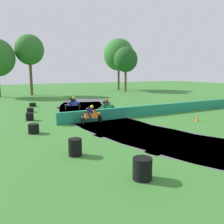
% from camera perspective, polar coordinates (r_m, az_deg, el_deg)
% --- Properties ---
extents(ground_plane, '(120.00, 120.00, 0.00)m').
position_cam_1_polar(ground_plane, '(18.92, -2.42, -1.99)').
color(ground_plane, '#38752D').
extents(track_asphalt, '(10.05, 31.77, 0.01)m').
position_cam_1_polar(track_asphalt, '(19.43, 0.65, -1.65)').
color(track_asphalt, '#515156').
rests_on(track_asphalt, ground).
extents(safety_barrier, '(18.89, 0.92, 0.90)m').
position_cam_1_polar(safety_barrier, '(21.90, 11.18, 0.64)').
color(safety_barrier, '#1E8466').
rests_on(safety_barrier, ground).
extents(motorcycle_lead_blue, '(1.71, 0.96, 1.43)m').
position_cam_1_polar(motorcycle_lead_blue, '(24.38, -9.34, 2.09)').
color(motorcycle_lead_blue, black).
rests_on(motorcycle_lead_blue, ground).
extents(motorcycle_chase_green, '(1.71, 0.92, 1.42)m').
position_cam_1_polar(motorcycle_chase_green, '(21.97, -1.15, 1.34)').
color(motorcycle_chase_green, black).
rests_on(motorcycle_chase_green, ground).
extents(motorcycle_trailing_orange, '(1.68, 0.79, 1.43)m').
position_cam_1_polar(motorcycle_trailing_orange, '(17.77, -4.88, -0.66)').
color(motorcycle_trailing_orange, black).
rests_on(motorcycle_trailing_orange, ground).
extents(tire_stack_near, '(0.71, 0.71, 0.40)m').
position_cam_1_polar(tire_stack_near, '(27.75, -18.65, 1.69)').
color(tire_stack_near, black).
rests_on(tire_stack_near, ground).
extents(tire_stack_mid_a, '(0.64, 0.64, 0.40)m').
position_cam_1_polar(tire_stack_mid_a, '(23.96, -19.16, 0.45)').
color(tire_stack_mid_a, black).
rests_on(tire_stack_mid_a, ground).
extents(tire_stack_mid_b, '(0.61, 0.61, 0.60)m').
position_cam_1_polar(tire_stack_mid_b, '(19.89, -19.27, -1.08)').
color(tire_stack_mid_b, black).
rests_on(tire_stack_mid_b, ground).
extents(tire_stack_far, '(0.68, 0.68, 0.60)m').
position_cam_1_polar(tire_stack_far, '(15.68, -18.43, -3.85)').
color(tire_stack_far, black).
rests_on(tire_stack_far, ground).
extents(tire_stack_extra_a, '(0.63, 0.63, 0.80)m').
position_cam_1_polar(tire_stack_extra_a, '(11.15, -8.90, -8.40)').
color(tire_stack_extra_a, black).
rests_on(tire_stack_extra_a, ground).
extents(tire_stack_extra_b, '(0.71, 0.71, 0.80)m').
position_cam_1_polar(tire_stack_extra_b, '(8.81, 7.35, -13.42)').
color(tire_stack_extra_b, black).
rests_on(tire_stack_extra_b, ground).
extents(traffic_cone, '(0.28, 0.28, 0.44)m').
position_cam_1_polar(traffic_cone, '(19.62, 19.91, -1.50)').
color(traffic_cone, orange).
rests_on(traffic_cone, ground).
extents(tree_far_left, '(4.53, 4.53, 9.65)m').
position_cam_1_polar(tree_far_left, '(40.84, -19.34, 13.97)').
color(tree_far_left, brown).
rests_on(tree_far_left, ground).
extents(tree_mid_rise, '(4.49, 4.49, 8.44)m').
position_cam_1_polar(tree_mid_rise, '(45.81, 3.33, 12.50)').
color(tree_mid_rise, brown).
rests_on(tree_mid_rise, ground).
extents(tree_behind_barrier, '(6.23, 6.23, 10.56)m').
position_cam_1_polar(tree_behind_barrier, '(50.26, 1.62, 13.67)').
color(tree_behind_barrier, brown).
rests_on(tree_behind_barrier, ground).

